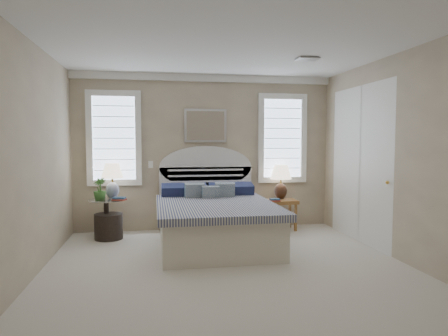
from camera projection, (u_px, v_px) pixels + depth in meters
floor at (232, 274)px, 4.66m from camera, size 4.50×5.00×0.01m
ceiling at (233, 39)px, 4.47m from camera, size 4.50×5.00×0.01m
wall_back at (205, 153)px, 7.02m from camera, size 4.50×0.02×2.70m
wall_left at (22, 161)px, 4.18m from camera, size 0.02×5.00×2.70m
wall_right at (410, 158)px, 4.95m from camera, size 0.02×5.00×2.70m
crown_molding at (205, 78)px, 6.89m from camera, size 4.50×0.08×0.12m
hvac_vent at (307, 59)px, 5.46m from camera, size 0.30×0.20×0.02m
switch_plate at (151, 164)px, 6.86m from camera, size 0.08×0.01×0.12m
window_left at (114, 138)px, 6.72m from camera, size 0.90×0.06×1.60m
window_right at (282, 138)px, 7.22m from camera, size 0.90×0.06×1.60m
painting at (206, 126)px, 6.95m from camera, size 0.74×0.04×0.58m
closet_door at (360, 164)px, 6.14m from camera, size 0.02×1.80×2.40m
bed at (214, 218)px, 6.06m from camera, size 1.72×2.28×1.47m
side_table_left at (106, 214)px, 6.37m from camera, size 0.56×0.56×0.63m
nightstand_right at (282, 208)px, 6.97m from camera, size 0.50×0.40×0.53m
floor_pot at (109, 226)px, 6.33m from camera, size 0.53×0.53×0.40m
lamp_left at (112, 177)px, 6.44m from camera, size 0.35×0.35×0.57m
lamp_right at (281, 178)px, 7.06m from camera, size 0.49×0.49×0.61m
potted_plant at (100, 189)px, 6.20m from camera, size 0.26×0.26×0.35m
books_left at (119, 199)px, 6.21m from camera, size 0.23×0.19×0.05m
books_right at (275, 200)px, 6.78m from camera, size 0.18×0.14×0.05m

